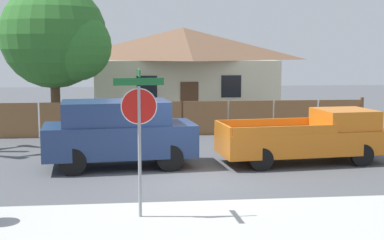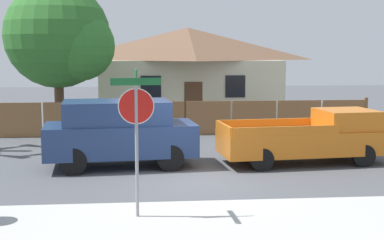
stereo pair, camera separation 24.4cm
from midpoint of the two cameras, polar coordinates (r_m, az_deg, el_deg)
name	(u,v)px [view 2 (the right image)]	position (r m, az deg, el deg)	size (l,w,h in m)	color
ground_plane	(190,181)	(14.57, 0.31, -6.49)	(80.00, 80.00, 0.00)	#4C4F54
sidewalk_strip	(206,222)	(11.13, 2.13, -10.86)	(36.00, 3.20, 0.01)	#B2B2AD
wooden_fence	(185,118)	(22.31, -0.41, 0.19)	(15.71, 0.12, 1.53)	brown
house	(188,70)	(29.78, -0.22, 5.39)	(10.07, 7.23, 4.80)	beige
oak_tree	(62,38)	(23.40, -13.39, 8.51)	(4.67, 4.45, 6.38)	brown
red_suv	(120,131)	(16.24, -7.30, -1.22)	(4.65, 2.40, 2.02)	navy
orange_pickup	(310,137)	(17.15, 12.92, -1.83)	(5.35, 2.37, 1.66)	orange
stop_sign	(136,117)	(11.11, -5.34, 0.33)	(1.04, 0.93, 3.12)	gray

